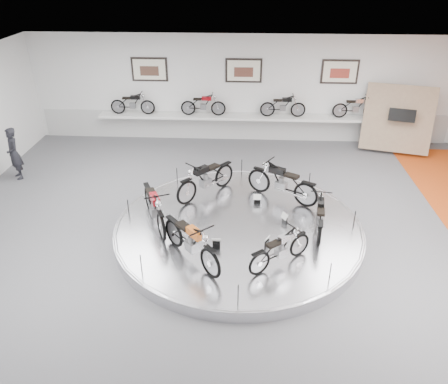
# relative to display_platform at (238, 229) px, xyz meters

# --- Properties ---
(floor) EXTENTS (16.00, 16.00, 0.00)m
(floor) POSITION_rel_display_platform_xyz_m (0.00, -0.30, -0.15)
(floor) COLOR #555557
(floor) RESTS_ON ground
(ceiling) EXTENTS (16.00, 16.00, 0.00)m
(ceiling) POSITION_rel_display_platform_xyz_m (0.00, -0.30, 3.85)
(ceiling) COLOR white
(ceiling) RESTS_ON wall_back
(wall_back) EXTENTS (16.00, 0.00, 16.00)m
(wall_back) POSITION_rel_display_platform_xyz_m (0.00, 6.70, 1.85)
(wall_back) COLOR white
(wall_back) RESTS_ON floor
(dado_band) EXTENTS (15.68, 0.04, 1.10)m
(dado_band) POSITION_rel_display_platform_xyz_m (0.00, 6.68, 0.40)
(dado_band) COLOR #BCBCBA
(dado_band) RESTS_ON floor
(display_platform) EXTENTS (6.40, 6.40, 0.30)m
(display_platform) POSITION_rel_display_platform_xyz_m (0.00, 0.00, 0.00)
(display_platform) COLOR silver
(display_platform) RESTS_ON floor
(platform_rim) EXTENTS (6.40, 6.40, 0.10)m
(platform_rim) POSITION_rel_display_platform_xyz_m (0.00, 0.00, 0.12)
(platform_rim) COLOR #B2B2BA
(platform_rim) RESTS_ON display_platform
(shelf) EXTENTS (11.00, 0.55, 0.10)m
(shelf) POSITION_rel_display_platform_xyz_m (0.00, 6.40, 0.85)
(shelf) COLOR silver
(shelf) RESTS_ON wall_back
(poster_left) EXTENTS (1.35, 0.06, 0.88)m
(poster_left) POSITION_rel_display_platform_xyz_m (-3.50, 6.66, 2.55)
(poster_left) COLOR white
(poster_left) RESTS_ON wall_back
(poster_center) EXTENTS (1.35, 0.06, 0.88)m
(poster_center) POSITION_rel_display_platform_xyz_m (0.00, 6.66, 2.55)
(poster_center) COLOR white
(poster_center) RESTS_ON wall_back
(poster_right) EXTENTS (1.35, 0.06, 0.88)m
(poster_right) POSITION_rel_display_platform_xyz_m (3.50, 6.66, 2.55)
(poster_right) COLOR white
(poster_right) RESTS_ON wall_back
(display_panel) EXTENTS (2.56, 1.52, 2.30)m
(display_panel) POSITION_rel_display_platform_xyz_m (5.60, 5.80, 1.10)
(display_panel) COLOR #9A8364
(display_panel) RESTS_ON floor
(shelf_bike_a) EXTENTS (1.22, 0.43, 0.73)m
(shelf_bike_a) POSITION_rel_display_platform_xyz_m (-4.20, 6.40, 1.27)
(shelf_bike_a) COLOR black
(shelf_bike_a) RESTS_ON shelf
(shelf_bike_b) EXTENTS (1.22, 0.43, 0.73)m
(shelf_bike_b) POSITION_rel_display_platform_xyz_m (-1.50, 6.40, 1.27)
(shelf_bike_b) COLOR maroon
(shelf_bike_b) RESTS_ON shelf
(shelf_bike_c) EXTENTS (1.22, 0.43, 0.73)m
(shelf_bike_c) POSITION_rel_display_platform_xyz_m (1.50, 6.40, 1.27)
(shelf_bike_c) COLOR black
(shelf_bike_c) RESTS_ON shelf
(shelf_bike_d) EXTENTS (1.22, 0.43, 0.73)m
(shelf_bike_d) POSITION_rel_display_platform_xyz_m (4.20, 6.40, 1.27)
(shelf_bike_d) COLOR #B4B4B9
(shelf_bike_d) RESTS_ON shelf
(bike_a) EXTENTS (1.94, 1.54, 1.10)m
(bike_a) POSITION_rel_display_platform_xyz_m (1.19, 1.40, 0.70)
(bike_a) COLOR black
(bike_a) RESTS_ON display_platform
(bike_b) EXTENTS (1.72, 1.82, 1.09)m
(bike_b) POSITION_rel_display_platform_xyz_m (-0.98, 1.53, 0.70)
(bike_b) COLOR black
(bike_b) RESTS_ON display_platform
(bike_c) EXTENTS (1.34, 1.94, 1.08)m
(bike_c) POSITION_rel_display_platform_xyz_m (-2.15, -0.10, 0.69)
(bike_c) COLOR maroon
(bike_c) RESTS_ON display_platform
(bike_d) EXTENTS (1.69, 1.80, 1.07)m
(bike_d) POSITION_rel_display_platform_xyz_m (-1.04, -1.56, 0.69)
(bike_d) COLOR #C05718
(bike_d) RESTS_ON display_platform
(bike_e) EXTENTS (1.50, 1.33, 0.88)m
(bike_e) POSITION_rel_display_platform_xyz_m (0.96, -1.62, 0.59)
(bike_e) COLOR #B4B4B9
(bike_e) RESTS_ON display_platform
(bike_f) EXTENTS (0.75, 1.62, 0.92)m
(bike_f) POSITION_rel_display_platform_xyz_m (2.04, -0.16, 0.61)
(bike_f) COLOR black
(bike_f) RESTS_ON display_platform
(visitor) EXTENTS (0.72, 0.74, 1.71)m
(visitor) POSITION_rel_display_platform_xyz_m (-7.27, 2.91, 0.70)
(visitor) COLOR black
(visitor) RESTS_ON floor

